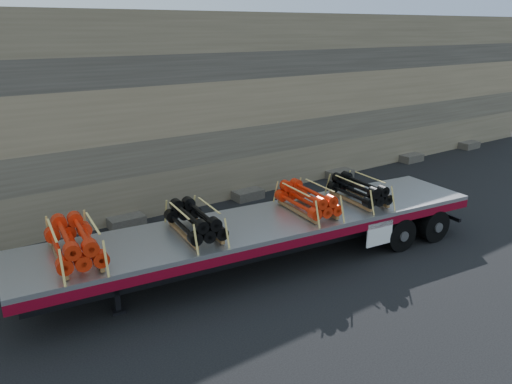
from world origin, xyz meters
TOP-DOWN VIEW (x-y plane):
  - ground at (0.00, 0.00)m, footprint 120.00×120.00m
  - rock_wall at (0.00, 6.50)m, footprint 44.00×3.00m
  - trailer at (-0.80, -0.28)m, footprint 13.66×4.13m
  - bundle_front at (-5.83, 0.31)m, footprint 1.34×2.29m
  - bundle_midfront at (-2.88, -0.04)m, footprint 1.22×2.09m
  - bundle_midrear at (0.59, -0.44)m, footprint 1.24×2.12m
  - bundle_rear at (2.49, -0.67)m, footprint 1.20×2.05m

SIDE VIEW (x-z plane):
  - ground at x=0.00m, z-range 0.00..0.00m
  - trailer at x=-0.80m, z-range 0.00..1.34m
  - bundle_rear at x=2.49m, z-range 1.34..2.04m
  - bundle_midfront at x=-2.88m, z-range 1.34..2.05m
  - bundle_midrear at x=0.59m, z-range 1.34..2.06m
  - bundle_front at x=-5.83m, z-range 1.34..2.12m
  - rock_wall at x=0.00m, z-range 0.00..7.00m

